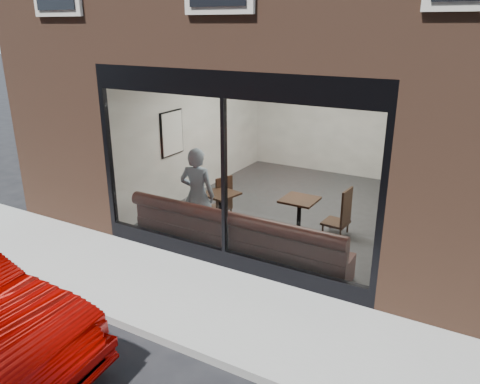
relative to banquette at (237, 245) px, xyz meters
The scene contains 21 objects.
ground 2.46m from the banquette, 90.00° to the right, with size 120.00×120.00×0.00m, color black.
sidewalk_near 1.47m from the banquette, 90.00° to the right, with size 40.00×2.00×0.01m, color gray.
kerb_near 2.51m from the banquette, 90.00° to the right, with size 40.00×0.10×0.12m, color gray.
host_building_pier_left 6.84m from the banquette, 124.05° to the left, with size 2.50×12.00×3.20m, color brown.
host_building_backfill 8.66m from the banquette, 90.00° to the left, with size 5.00×6.00×3.20m, color brown.
cafe_floor 2.56m from the banquette, 90.00° to the left, with size 6.00×6.00×0.00m, color #2D2D30.
cafe_ceiling 3.91m from the banquette, 90.00° to the left, with size 6.00×6.00×0.00m, color white.
cafe_wall_back 5.71m from the banquette, 90.00° to the left, with size 5.00×5.00×0.00m, color beige.
cafe_wall_left 3.82m from the banquette, 134.32° to the left, with size 6.00×6.00×0.00m, color beige.
cafe_wall_right 3.82m from the banquette, 45.68° to the left, with size 6.00×6.00×0.00m, color beige.
storefront_kick 0.41m from the banquette, 90.00° to the right, with size 5.00×0.10×0.30m, color black.
storefront_header 2.80m from the banquette, 90.00° to the right, with size 5.00×0.10×0.40m, color black.
storefront_mullion 1.38m from the banquette, 90.00° to the right, with size 0.06×0.10×2.50m, color black.
storefront_glass 1.39m from the banquette, 90.00° to the right, with size 4.80×4.80×0.00m, color white.
banquette is the anchor object (origin of this frame).
person 1.20m from the banquette, 166.29° to the left, with size 0.65×0.43×1.78m, color #8BA6BC.
cafe_table_left 1.33m from the banquette, 135.16° to the left, with size 0.60×0.60×0.04m, color black.
cafe_table_right 1.53m from the banquette, 65.86° to the left, with size 0.64×0.64×0.04m, color black.
cafe_chair_left 1.78m from the banquette, 132.35° to the left, with size 0.41×0.41×0.04m, color black.
cafe_chair_right 2.11m from the banquette, 56.09° to the left, with size 0.45×0.45×0.04m, color black.
wall_poster 3.20m from the banquette, 148.71° to the left, with size 0.02×0.68×0.90m, color white.
Camera 1 is at (3.66, -3.88, 3.81)m, focal length 35.00 mm.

